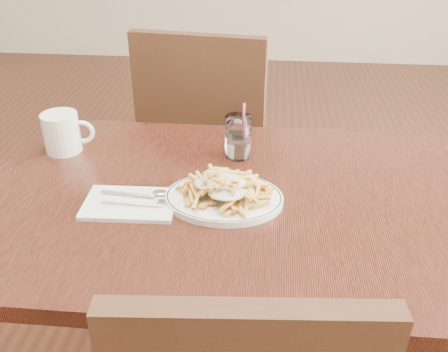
# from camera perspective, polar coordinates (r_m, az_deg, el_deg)

# --- Properties ---
(table) EXTENTS (1.20, 0.80, 0.75)m
(table) POSITION_cam_1_polar(r_m,az_deg,el_deg) (1.24, 0.12, -5.31)
(table) COLOR black
(table) RESTS_ON ground
(chair_far) EXTENTS (0.51, 0.51, 0.99)m
(chair_far) POSITION_cam_1_polar(r_m,az_deg,el_deg) (1.90, -1.89, 4.19)
(chair_far) COLOR black
(chair_far) RESTS_ON ground
(fries_plate) EXTENTS (0.28, 0.25, 0.02)m
(fries_plate) POSITION_cam_1_polar(r_m,az_deg,el_deg) (1.17, 0.00, -2.55)
(fries_plate) COLOR white
(fries_plate) RESTS_ON table
(loaded_fries) EXTENTS (0.23, 0.20, 0.06)m
(loaded_fries) POSITION_cam_1_polar(r_m,az_deg,el_deg) (1.15, 0.00, -0.86)
(loaded_fries) COLOR #BF8E3A
(loaded_fries) RESTS_ON fries_plate
(napkin) EXTENTS (0.22, 0.14, 0.01)m
(napkin) POSITION_cam_1_polar(r_m,az_deg,el_deg) (1.18, -10.69, -3.13)
(napkin) COLOR silver
(napkin) RESTS_ON table
(cutlery) EXTENTS (0.18, 0.06, 0.01)m
(cutlery) POSITION_cam_1_polar(r_m,az_deg,el_deg) (1.18, -10.67, -2.65)
(cutlery) COLOR silver
(cutlery) RESTS_ON napkin
(water_glass) EXTENTS (0.07, 0.07, 0.16)m
(water_glass) POSITION_cam_1_polar(r_m,az_deg,el_deg) (1.35, 1.63, 4.22)
(water_glass) COLOR white
(water_glass) RESTS_ON table
(coffee_mug) EXTENTS (0.14, 0.10, 0.11)m
(coffee_mug) POSITION_cam_1_polar(r_m,az_deg,el_deg) (1.45, -17.95, 4.74)
(coffee_mug) COLOR white
(coffee_mug) RESTS_ON table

